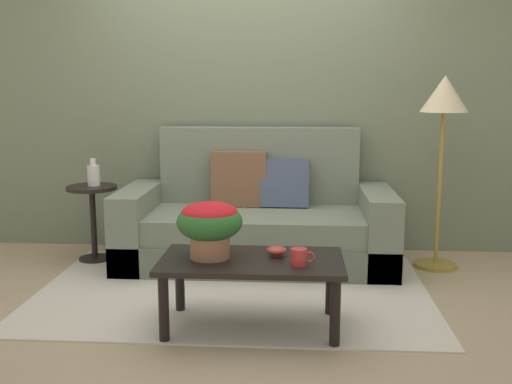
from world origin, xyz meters
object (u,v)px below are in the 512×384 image
Objects in this scene: side_table at (93,209)px; table_vase at (94,175)px; coffee_table at (252,269)px; snack_bowl at (277,251)px; floor_lamp at (444,111)px; potted_plant at (210,223)px; coffee_mug at (299,257)px; couch at (257,224)px.

table_vase is (0.02, 0.01, 0.28)m from side_table.
coffee_table is 9.10× the size of snack_bowl.
floor_lamp is at bearing 43.52° from coffee_table.
potted_plant is at bearing -141.32° from floor_lamp.
snack_bowl is (-0.13, 0.17, -0.01)m from coffee_mug.
floor_lamp is 2.11m from potted_plant.
coffee_mug is 1.16× the size of snack_bowl.
coffee_mug is at bearing -76.93° from couch.
coffee_mug is at bearing -39.85° from side_table.
coffee_mug is at bearing -12.37° from potted_plant.
coffee_table is 1.86m from side_table.
coffee_table is at bearing -1.69° from potted_plant.
couch is 1.27m from snack_bowl.
floor_lamp reaches higher than coffee_mug.
side_table is (-1.31, -0.05, 0.11)m from couch.
floor_lamp is (1.34, 1.27, 0.85)m from coffee_table.
floor_lamp is at bearing 45.28° from snack_bowl.
potted_plant is 2.81× the size of coffee_mug.
potted_plant is 1.68m from table_vase.
side_table is (-1.37, 1.26, 0.06)m from coffee_table.
floor_lamp is (1.40, -0.04, 0.89)m from couch.
coffee_mug is at bearing -51.68° from snack_bowl.
coffee_table is 0.36m from potted_plant.
coffee_mug is at bearing -127.80° from floor_lamp.
potted_plant reaches higher than side_table.
couch is at bearing 98.98° from snack_bowl.
coffee_table is at bearing -87.49° from couch.
snack_bowl is at bearing 128.32° from coffee_mug.
couch is at bearing 178.47° from floor_lamp.
floor_lamp reaches higher than side_table.
floor_lamp is at bearing 52.20° from coffee_mug.
coffee_table is 1.72× the size of side_table.
side_table is 1.93m from snack_bowl.
potted_plant reaches higher than coffee_table.
coffee_mug is at bearing -21.20° from coffee_table.
coffee_mug is (0.27, -0.11, 0.11)m from coffee_table.
snack_bowl is at bearing -81.02° from couch.
floor_lamp is at bearing 38.68° from potted_plant.
snack_bowl is 1.93m from table_vase.
couch reaches higher than coffee_table.
coffee_table is 2.03m from floor_lamp.
couch is 5.60× the size of potted_plant.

